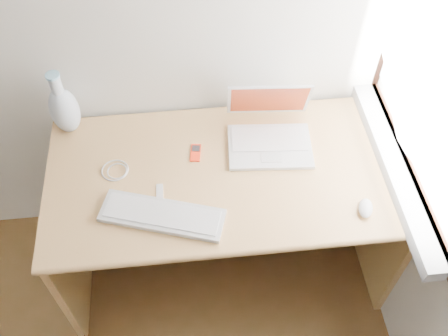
{
  "coord_description": "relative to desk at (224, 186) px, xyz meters",
  "views": [
    {
      "loc": [
        0.88,
        0.15,
        2.35
      ],
      "look_at": [
        1.01,
        1.35,
        0.81
      ],
      "focal_mm": 40.0,
      "sensor_mm": 36.0,
      "label": 1
    }
  ],
  "objects": [
    {
      "name": "window",
      "position": [
        0.69,
        -0.16,
        0.73
      ],
      "size": [
        0.11,
        0.99,
        1.1
      ],
      "color": "white",
      "rests_on": "right_wall"
    },
    {
      "name": "desk",
      "position": [
        0.0,
        0.0,
        0.0
      ],
      "size": [
        1.45,
        0.72,
        0.77
      ],
      "color": "tan",
      "rests_on": "floor"
    },
    {
      "name": "laptop",
      "position": [
        0.19,
        0.06,
        0.27
      ],
      "size": [
        0.36,
        0.31,
        0.23
      ],
      "rotation": [
        0.0,
        0.0,
        -0.08
      ],
      "color": "white",
      "rests_on": "desk"
    },
    {
      "name": "external_keyboard",
      "position": [
        -0.26,
        -0.28,
        0.23
      ],
      "size": [
        0.48,
        0.28,
        0.02
      ],
      "rotation": [
        0.0,
        0.0,
        -0.31
      ],
      "color": "silver",
      "rests_on": "desk"
    },
    {
      "name": "mouse",
      "position": [
        0.5,
        -0.33,
        0.24
      ],
      "size": [
        0.08,
        0.1,
        0.03
      ],
      "primitive_type": "ellipsoid",
      "rotation": [
        0.0,
        0.0,
        -0.34
      ],
      "color": "white",
      "rests_on": "desk"
    },
    {
      "name": "ipod",
      "position": [
        -0.12,
        0.02,
        0.23
      ],
      "size": [
        0.05,
        0.1,
        0.01
      ],
      "rotation": [
        0.0,
        0.0,
        -0.14
      ],
      "color": "red",
      "rests_on": "desk"
    },
    {
      "name": "cable_coil",
      "position": [
        -0.45,
        -0.04,
        0.22
      ],
      "size": [
        0.14,
        0.14,
        0.01
      ],
      "primitive_type": "torus",
      "rotation": [
        0.0,
        0.0,
        -0.27
      ],
      "color": "silver",
      "rests_on": "desk"
    },
    {
      "name": "remote",
      "position": [
        -0.27,
        -0.16,
        0.22
      ],
      "size": [
        0.03,
        0.07,
        0.01
      ],
      "primitive_type": "cube",
      "rotation": [
        0.0,
        0.0,
        -0.0
      ],
      "color": "silver",
      "rests_on": "desk"
    },
    {
      "name": "vase",
      "position": [
        -0.64,
        0.21,
        0.35
      ],
      "size": [
        0.12,
        0.12,
        0.31
      ],
      "color": "silver",
      "rests_on": "desk"
    }
  ]
}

